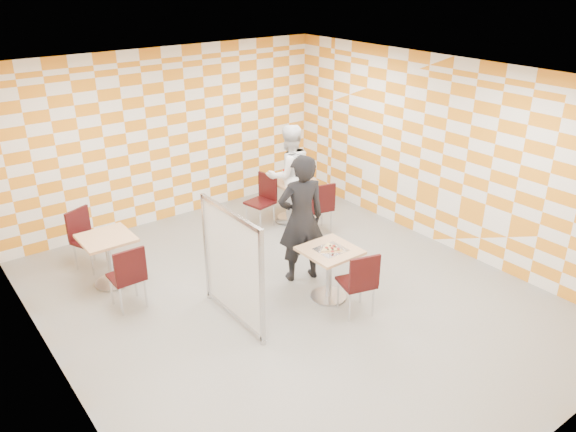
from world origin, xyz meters
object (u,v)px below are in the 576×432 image
object	(u,v)px
man_dark	(301,219)
second_table	(291,192)
man_white	(289,175)
chair_main_front	(360,280)
chair_second_front	(321,204)
sport_bottle	(284,175)
main_table	(329,265)
partition	(232,266)
chair_empty_far	(85,234)
soda_bottle	(292,172)
chair_empty_near	(128,273)
empty_table	(108,252)
chair_second_side	(264,196)

from	to	relation	value
man_dark	second_table	bearing A→B (deg)	-106.62
man_white	second_table	bearing A→B (deg)	-134.47
chair_main_front	second_table	bearing A→B (deg)	68.54
chair_second_front	sport_bottle	world-z (taller)	sport_bottle
main_table	partition	distance (m)	1.39
chair_empty_far	second_table	bearing A→B (deg)	-7.37
chair_empty_far	man_dark	xyz separation A→B (m)	(2.37, -2.21, 0.40)
soda_bottle	partition	bearing A→B (deg)	-140.22
second_table	man_dark	size ratio (longest dim) A/B	0.40
partition	second_table	bearing A→B (deg)	39.58
main_table	chair_main_front	distance (m)	0.57
chair_main_front	chair_empty_near	distance (m)	3.01
chair_second_front	man_white	xyz separation A→B (m)	(-0.12, 0.72, 0.34)
chair_empty_far	man_dark	bearing A→B (deg)	-42.92
soda_bottle	chair_empty_near	bearing A→B (deg)	-162.37
main_table	sport_bottle	world-z (taller)	sport_bottle
man_dark	sport_bottle	size ratio (longest dim) A/B	9.45
second_table	man_dark	world-z (taller)	man_dark
partition	soda_bottle	distance (m)	3.38
empty_table	chair_main_front	world-z (taller)	chair_main_front
main_table	man_dark	world-z (taller)	man_dark
chair_empty_far	sport_bottle	xyz separation A→B (m)	(3.42, -0.40, 0.29)
chair_second_front	man_dark	world-z (taller)	man_dark
chair_second_front	soda_bottle	bearing A→B (deg)	85.25
man_dark	soda_bottle	xyz separation A→B (m)	(1.25, 1.83, -0.09)
main_table	chair_empty_near	distance (m)	2.66
chair_main_front	chair_second_side	world-z (taller)	same
chair_second_side	partition	world-z (taller)	partition
empty_table	man_white	size ratio (longest dim) A/B	0.42
second_table	soda_bottle	size ratio (longest dim) A/B	3.26
chair_empty_far	chair_second_side	bearing A→B (deg)	-7.34
sport_bottle	soda_bottle	world-z (taller)	soda_bottle
chair_empty_far	man_dark	distance (m)	3.26
man_dark	man_white	bearing A→B (deg)	-105.30
chair_second_front	chair_empty_far	xyz separation A→B (m)	(-3.54, 1.25, 0.00)
chair_empty_far	partition	distance (m)	2.74
main_table	chair_second_front	bearing A→B (deg)	53.28
chair_second_side	partition	distance (m)	2.92
chair_main_front	man_white	bearing A→B (deg)	69.86
main_table	chair_empty_near	xyz separation A→B (m)	(-2.28, 1.37, 0.04)
main_table	man_white	size ratio (longest dim) A/B	0.42
chair_second_front	chair_second_side	size ratio (longest dim) A/B	1.00
second_table	soda_bottle	distance (m)	0.36
man_dark	soda_bottle	world-z (taller)	man_dark
soda_bottle	main_table	bearing A→B (deg)	-117.11
chair_empty_far	partition	bearing A→B (deg)	-68.05
chair_main_front	man_dark	size ratio (longest dim) A/B	0.49
second_table	chair_second_front	bearing A→B (deg)	-89.10
chair_main_front	chair_empty_near	size ratio (longest dim) A/B	1.00
empty_table	chair_second_front	size ratio (longest dim) A/B	0.81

